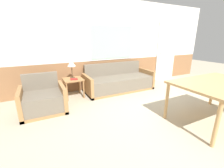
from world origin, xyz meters
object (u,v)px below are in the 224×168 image
at_px(armchair, 43,100).
at_px(table_lamp, 71,64).
at_px(side_table, 73,82).
at_px(couch, 119,82).
at_px(dining_table, 218,86).

distance_m(armchair, table_lamp, 1.20).
xyz_separation_m(armchair, side_table, (0.79, 0.55, 0.17)).
relative_size(couch, side_table, 4.09).
xyz_separation_m(side_table, dining_table, (2.13, -2.44, 0.28)).
distance_m(couch, side_table, 1.39).
xyz_separation_m(couch, side_table, (-1.38, 0.04, 0.17)).
bearing_deg(couch, table_lamp, 174.57).
relative_size(couch, armchair, 2.32).
bearing_deg(table_lamp, dining_table, -50.08).
relative_size(armchair, dining_table, 0.56).
distance_m(side_table, table_lamp, 0.48).
height_order(couch, dining_table, couch).
xyz_separation_m(couch, armchair, (-2.16, -0.50, 0.00)).
bearing_deg(table_lamp, couch, -5.43).
bearing_deg(dining_table, table_lamp, 129.92).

